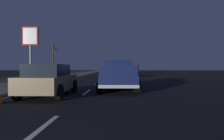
# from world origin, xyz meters

# --- Properties ---
(ground) EXTENTS (144.00, 144.00, 0.00)m
(ground) POSITION_xyz_m (27.00, 0.00, 0.00)
(ground) COLOR black
(sidewalk_shoulder) EXTENTS (108.00, 4.00, 0.12)m
(sidewalk_shoulder) POSITION_xyz_m (27.00, 5.70, 0.06)
(sidewalk_shoulder) COLOR slate
(sidewalk_shoulder) RESTS_ON ground
(grass_verge) EXTENTS (108.00, 6.00, 0.01)m
(grass_verge) POSITION_xyz_m (27.00, 10.70, 0.00)
(grass_verge) COLOR #1E3819
(grass_verge) RESTS_ON ground
(lane_markings) EXTENTS (108.00, 3.54, 0.01)m
(lane_markings) POSITION_xyz_m (29.26, 2.51, 0.00)
(lane_markings) COLOR silver
(lane_markings) RESTS_ON ground
(pickup_truck) EXTENTS (5.45, 2.33, 1.87)m
(pickup_truck) POSITION_xyz_m (11.10, -1.75, 0.91)
(pickup_truck) COLOR #141E4C
(pickup_truck) RESTS_ON ground
(sedan_black) EXTENTS (4.42, 2.06, 1.54)m
(sedan_black) POSITION_xyz_m (25.31, -1.57, 0.78)
(sedan_black) COLOR black
(sedan_black) RESTS_ON ground
(sedan_tan) EXTENTS (4.41, 2.04, 1.54)m
(sedan_tan) POSITION_xyz_m (8.09, 1.63, 0.78)
(sedan_tan) COLOR #9E845B
(sedan_tan) RESTS_ON ground
(gas_price_sign) EXTENTS (0.27, 1.90, 6.12)m
(gas_price_sign) POSITION_xyz_m (21.38, 8.39, 4.55)
(gas_price_sign) COLOR #99999E
(gas_price_sign) RESTS_ON ground
(bare_tree_far) EXTENTS (1.20, 1.25, 5.78)m
(bare_tree_far) POSITION_xyz_m (33.07, 9.49, 2.99)
(bare_tree_far) COLOR #423323
(bare_tree_far) RESTS_ON ground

